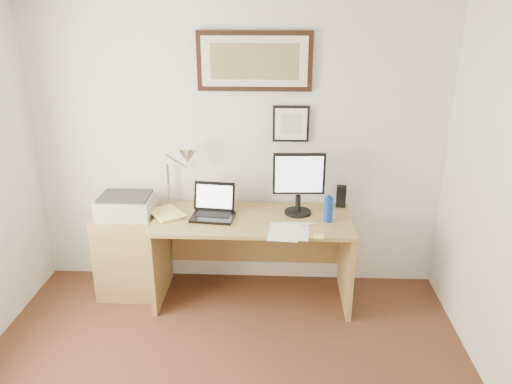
# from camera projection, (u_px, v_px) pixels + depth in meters

# --- Properties ---
(wall_back) EXTENTS (3.50, 0.02, 2.50)m
(wall_back) POSITION_uv_depth(u_px,v_px,m) (237.00, 146.00, 4.22)
(wall_back) COLOR white
(wall_back) RESTS_ON ground
(side_cabinet) EXTENTS (0.50, 0.40, 0.73)m
(side_cabinet) POSITION_uv_depth(u_px,v_px,m) (129.00, 254.00, 4.27)
(side_cabinet) COLOR olive
(side_cabinet) RESTS_ON floor
(water_bottle) EXTENTS (0.07, 0.07, 0.20)m
(water_bottle) POSITION_uv_depth(u_px,v_px,m) (328.00, 210.00, 3.94)
(water_bottle) COLOR #0C35A6
(water_bottle) RESTS_ON desk
(bottle_cap) EXTENTS (0.04, 0.04, 0.02)m
(bottle_cap) POSITION_uv_depth(u_px,v_px,m) (329.00, 196.00, 3.90)
(bottle_cap) COLOR #0C35A6
(bottle_cap) RESTS_ON water_bottle
(speaker) EXTENTS (0.09, 0.08, 0.18)m
(speaker) POSITION_uv_depth(u_px,v_px,m) (341.00, 196.00, 4.24)
(speaker) COLOR black
(speaker) RESTS_ON desk
(paper_sheet_a) EXTENTS (0.25, 0.33, 0.00)m
(paper_sheet_a) POSITION_uv_depth(u_px,v_px,m) (294.00, 231.00, 3.80)
(paper_sheet_a) COLOR white
(paper_sheet_a) RESTS_ON desk
(paper_sheet_b) EXTENTS (0.25, 0.34, 0.00)m
(paper_sheet_b) POSITION_uv_depth(u_px,v_px,m) (284.00, 232.00, 3.79)
(paper_sheet_b) COLOR white
(paper_sheet_b) RESTS_ON desk
(sticky_pad) EXTENTS (0.08, 0.08, 0.01)m
(sticky_pad) POSITION_uv_depth(u_px,v_px,m) (319.00, 236.00, 3.71)
(sticky_pad) COLOR #E5DA6C
(sticky_pad) RESTS_ON desk
(marker_pen) EXTENTS (0.14, 0.06, 0.02)m
(marker_pen) POSITION_uv_depth(u_px,v_px,m) (308.00, 225.00, 3.90)
(marker_pen) COLOR white
(marker_pen) RESTS_ON desk
(book) EXTENTS (0.36, 0.38, 0.02)m
(book) POSITION_uv_depth(u_px,v_px,m) (154.00, 217.00, 4.03)
(book) COLOR #EDD46F
(book) RESTS_ON desk
(desk) EXTENTS (1.60, 0.70, 0.75)m
(desk) POSITION_uv_depth(u_px,v_px,m) (253.00, 239.00, 4.21)
(desk) COLOR olive
(desk) RESTS_ON floor
(laptop) EXTENTS (0.36, 0.33, 0.26)m
(laptop) POSITION_uv_depth(u_px,v_px,m) (213.00, 209.00, 4.06)
(laptop) COLOR black
(laptop) RESTS_ON desk
(lcd_monitor) EXTENTS (0.42, 0.22, 0.52)m
(lcd_monitor) POSITION_uv_depth(u_px,v_px,m) (299.00, 181.00, 4.02)
(lcd_monitor) COLOR black
(lcd_monitor) RESTS_ON desk
(printer) EXTENTS (0.44, 0.34, 0.18)m
(printer) POSITION_uv_depth(u_px,v_px,m) (126.00, 205.00, 4.11)
(printer) COLOR #ACACAE
(printer) RESTS_ON side_cabinet
(desk_lamp) EXTENTS (0.29, 0.27, 0.53)m
(desk_lamp) POSITION_uv_depth(u_px,v_px,m) (186.00, 159.00, 4.08)
(desk_lamp) COLOR silver
(desk_lamp) RESTS_ON desk
(picture_large) EXTENTS (0.92, 0.04, 0.47)m
(picture_large) POSITION_uv_depth(u_px,v_px,m) (254.00, 61.00, 3.94)
(picture_large) COLOR black
(picture_large) RESTS_ON wall_back
(picture_small) EXTENTS (0.30, 0.03, 0.30)m
(picture_small) POSITION_uv_depth(u_px,v_px,m) (291.00, 124.00, 4.10)
(picture_small) COLOR black
(picture_small) RESTS_ON wall_back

